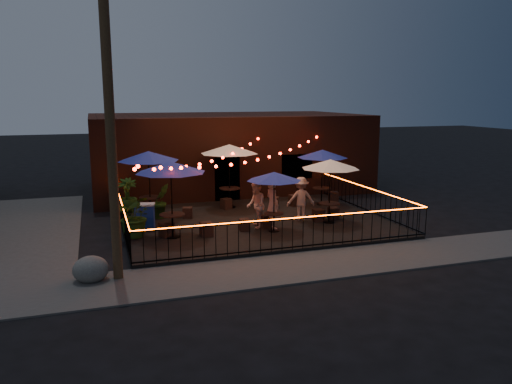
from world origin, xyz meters
TOP-DOWN VIEW (x-y plane):
  - ground at (0.00, 0.00)m, footprint 110.00×110.00m
  - patio at (0.00, 2.00)m, footprint 10.00×8.00m
  - sidewalk at (0.00, -3.25)m, footprint 18.00×2.50m
  - brick_building at (1.00, 9.99)m, footprint 14.00×8.00m
  - utility_pole at (-5.40, -2.60)m, footprint 0.26×0.26m
  - fence_front at (0.00, -2.00)m, footprint 10.00×0.04m
  - fence_left at (-5.00, 2.00)m, footprint 0.04×8.00m
  - fence_right at (5.00, 2.00)m, footprint 0.04×8.00m
  - festoon_lights at (-1.01, 1.70)m, footprint 10.02×8.72m
  - cafe_table_0 at (-3.41, 0.58)m, footprint 2.60×2.60m
  - cafe_table_1 at (-3.80, 3.80)m, footprint 2.57×2.57m
  - cafe_table_2 at (0.19, 0.25)m, footprint 2.26×2.26m
  - cafe_table_3 at (-0.28, 4.58)m, footprint 3.18×3.18m
  - cafe_table_4 at (2.67, 0.80)m, footprint 2.42×2.42m
  - cafe_table_5 at (3.80, 3.85)m, footprint 2.80×2.80m
  - bistro_chair_0 at (-3.60, 0.73)m, footprint 0.55×0.55m
  - bistro_chair_1 at (-2.26, 0.39)m, footprint 0.43×0.43m
  - bistro_chair_2 at (-3.97, 3.58)m, footprint 0.50×0.50m
  - bistro_chair_3 at (-2.41, 3.20)m, footprint 0.45×0.45m
  - bistro_chair_4 at (-0.79, 0.67)m, footprint 0.39×0.39m
  - bistro_chair_5 at (0.04, 0.84)m, footprint 0.49×0.49m
  - bistro_chair_6 at (-0.52, 4.32)m, footprint 0.50×0.50m
  - bistro_chair_7 at (1.54, 3.89)m, footprint 0.52×0.52m
  - bistro_chair_8 at (2.35, 1.08)m, footprint 0.42×0.42m
  - bistro_chair_9 at (3.10, 1.30)m, footprint 0.38×0.38m
  - bistro_chair_10 at (2.53, 3.98)m, footprint 0.48×0.48m
  - bistro_chair_11 at (4.55, 4.14)m, footprint 0.49×0.49m
  - patron_a at (0.26, 0.61)m, footprint 0.56×0.74m
  - patron_b at (-0.28, 0.91)m, footprint 0.81×0.95m
  - patron_c at (1.79, 1.54)m, footprint 1.19×0.82m
  - potted_shrub_a at (-4.60, 1.02)m, footprint 1.72×1.62m
  - potted_shrub_b at (-3.43, 3.54)m, footprint 0.95×0.87m
  - potted_shrub_c at (-4.60, 5.08)m, footprint 0.82×0.82m
  - cooler at (-4.20, 1.98)m, footprint 0.82×0.67m
  - boulder at (-6.11, -2.59)m, footprint 0.98×0.85m

SIDE VIEW (x-z plane):
  - ground at x=0.00m, z-range 0.00..0.00m
  - sidewalk at x=0.00m, z-range 0.00..0.05m
  - patio at x=0.00m, z-range 0.00..0.15m
  - boulder at x=-6.11m, z-range 0.00..0.72m
  - bistro_chair_4 at x=-0.79m, z-range 0.15..0.58m
  - bistro_chair_3 at x=-2.41m, z-range 0.15..0.58m
  - bistro_chair_9 at x=3.10m, z-range 0.15..0.59m
  - bistro_chair_6 at x=-0.52m, z-range 0.15..0.61m
  - bistro_chair_5 at x=0.04m, z-range 0.15..0.62m
  - bistro_chair_7 at x=1.54m, z-range 0.15..0.62m
  - bistro_chair_8 at x=2.35m, z-range 0.15..0.62m
  - bistro_chair_11 at x=4.55m, z-range 0.15..0.63m
  - bistro_chair_1 at x=-2.26m, z-range 0.15..0.63m
  - bistro_chair_10 at x=2.53m, z-range 0.15..0.64m
  - bistro_chair_0 at x=-3.60m, z-range 0.15..0.64m
  - bistro_chair_2 at x=-3.97m, z-range 0.15..0.65m
  - cooler at x=-4.20m, z-range 0.16..1.11m
  - fence_front at x=0.00m, z-range 0.14..1.18m
  - fence_left at x=-5.00m, z-range 0.14..1.18m
  - fence_right at x=5.00m, z-range 0.14..1.18m
  - potted_shrub_b at x=-3.43m, z-range 0.15..1.55m
  - potted_shrub_c at x=-4.60m, z-range 0.15..1.57m
  - potted_shrub_a at x=-4.60m, z-range 0.15..1.67m
  - patron_c at x=1.79m, z-range 0.15..1.85m
  - patron_b at x=-0.28m, z-range 0.15..1.87m
  - patron_a at x=0.26m, z-range 0.15..1.97m
  - brick_building at x=1.00m, z-range 0.00..4.00m
  - cafe_table_2 at x=0.19m, z-range 1.05..3.21m
  - cafe_table_4 at x=2.67m, z-range 1.16..3.62m
  - cafe_table_5 at x=3.80m, z-range 1.17..3.65m
  - festoon_lights at x=-1.01m, z-range 1.86..3.18m
  - cafe_table_0 at x=-3.41m, z-range 1.24..3.89m
  - cafe_table_1 at x=-3.80m, z-range 1.26..3.93m
  - cafe_table_3 at x=-0.28m, z-range 1.29..4.06m
  - utility_pole at x=-5.40m, z-range 0.00..8.00m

